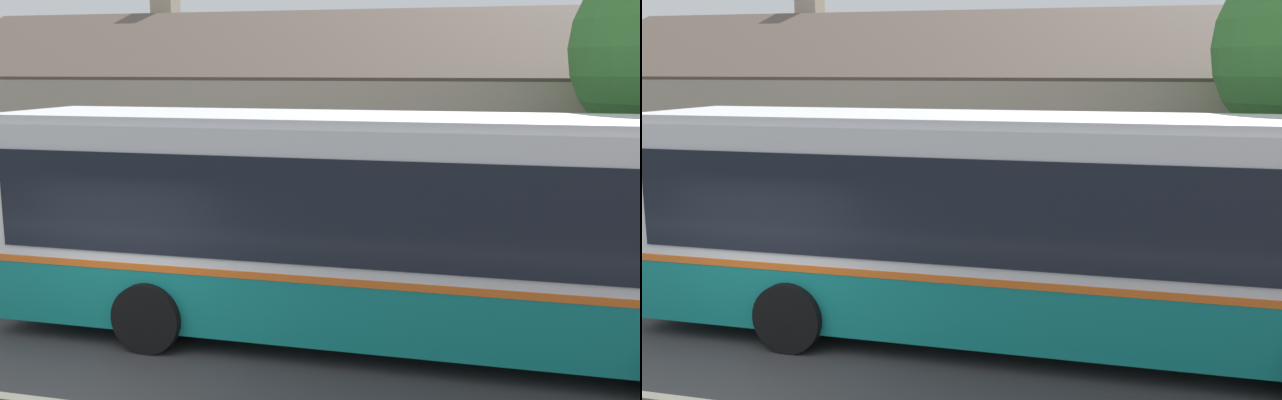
{
  "view_description": "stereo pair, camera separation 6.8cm",
  "coord_description": "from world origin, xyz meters",
  "views": [
    {
      "loc": [
        4.9,
        -6.93,
        3.92
      ],
      "look_at": [
        2.18,
        4.26,
        1.78
      ],
      "focal_mm": 40.0,
      "sensor_mm": 36.0,
      "label": 1
    },
    {
      "loc": [
        4.97,
        -6.91,
        3.92
      ],
      "look_at": [
        2.18,
        4.26,
        1.78
      ],
      "focal_mm": 40.0,
      "sensor_mm": 36.0,
      "label": 2
    }
  ],
  "objects": [
    {
      "name": "sidewalk_far",
      "position": [
        0.0,
        6.0,
        0.07
      ],
      "size": [
        60.0,
        3.0,
        0.15
      ],
      "primitive_type": "cube",
      "color": "gray",
      "rests_on": "ground"
    },
    {
      "name": "community_building",
      "position": [
        0.58,
        13.26,
        1.95
      ],
      "size": [
        21.72,
        9.99,
        6.56
      ],
      "color": "tan",
      "rests_on": "ground"
    },
    {
      "name": "transit_bus",
      "position": [
        3.64,
        2.9,
        1.76
      ],
      "size": [
        12.0,
        2.85,
        3.27
      ],
      "color": "#147F7A",
      "rests_on": "ground"
    },
    {
      "name": "bench_by_building",
      "position": [
        -3.94,
        5.57,
        0.57
      ],
      "size": [
        1.79,
        0.51,
        0.94
      ],
      "color": "brown",
      "rests_on": "sidewalk_far"
    }
  ]
}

